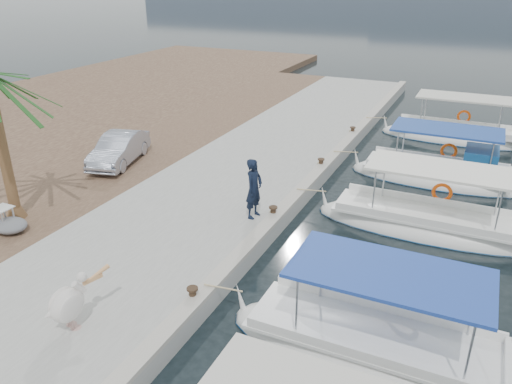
# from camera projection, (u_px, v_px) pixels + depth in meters

# --- Properties ---
(ground) EXTENTS (400.00, 400.00, 0.00)m
(ground) POSITION_uv_depth(u_px,v_px,m) (264.00, 253.00, 15.14)
(ground) COLOR black
(ground) RESTS_ON ground
(concrete_quay) EXTENTS (6.00, 40.00, 0.50)m
(concrete_quay) POSITION_uv_depth(u_px,v_px,m) (247.00, 174.00, 20.34)
(concrete_quay) COLOR #999994
(concrete_quay) RESTS_ON ground
(quay_curb) EXTENTS (0.44, 40.00, 0.12)m
(quay_curb) POSITION_uv_depth(u_px,v_px,m) (312.00, 178.00, 19.15)
(quay_curb) COLOR #AAA497
(quay_curb) RESTS_ON concrete_quay
(cobblestone_strip) EXTENTS (4.00, 40.00, 0.50)m
(cobblestone_strip) POSITION_uv_depth(u_px,v_px,m) (146.00, 157.00, 22.26)
(cobblestone_strip) COLOR brown
(cobblestone_strip) RESTS_ON ground
(fishing_caique_b) EXTENTS (6.78, 2.25, 2.83)m
(fishing_caique_b) POSITION_uv_depth(u_px,v_px,m) (372.00, 351.00, 11.05)
(fishing_caique_b) COLOR white
(fishing_caique_b) RESTS_ON ground
(fishing_caique_c) EXTENTS (7.29, 2.17, 2.83)m
(fishing_caique_c) POSITION_uv_depth(u_px,v_px,m) (425.00, 227.00, 16.43)
(fishing_caique_c) COLOR white
(fishing_caique_c) RESTS_ON ground
(fishing_caique_d) EXTENTS (6.86, 2.23, 2.83)m
(fishing_caique_d) POSITION_uv_depth(u_px,v_px,m) (438.00, 177.00, 20.21)
(fishing_caique_d) COLOR white
(fishing_caique_d) RESTS_ON ground
(fishing_caique_e) EXTENTS (7.20, 2.17, 2.83)m
(fishing_caique_e) POSITION_uv_depth(u_px,v_px,m) (453.00, 138.00, 25.21)
(fishing_caique_e) COLOR white
(fishing_caique_e) RESTS_ON ground
(mooring_bollards) EXTENTS (0.28, 20.28, 0.33)m
(mooring_bollards) POSITION_uv_depth(u_px,v_px,m) (273.00, 210.00, 16.24)
(mooring_bollards) COLOR black
(mooring_bollards) RESTS_ON concrete_quay
(pelican) EXTENTS (0.77, 1.60, 1.23)m
(pelican) POSITION_uv_depth(u_px,v_px,m) (69.00, 303.00, 10.98)
(pelican) COLOR tan
(pelican) RESTS_ON concrete_quay
(fisherman) EXTENTS (0.55, 0.77, 1.98)m
(fisherman) POSITION_uv_depth(u_px,v_px,m) (254.00, 189.00, 15.88)
(fisherman) COLOR black
(fisherman) RESTS_ON concrete_quay
(parked_car) EXTENTS (2.20, 3.93, 1.23)m
(parked_car) POSITION_uv_depth(u_px,v_px,m) (119.00, 149.00, 20.58)
(parked_car) COLOR #A4AABB
(parked_car) RESTS_ON cobblestone_strip
(tarp_bundle) EXTENTS (1.10, 0.90, 0.40)m
(tarp_bundle) POSITION_uv_depth(u_px,v_px,m) (10.00, 225.00, 15.26)
(tarp_bundle) COLOR slate
(tarp_bundle) RESTS_ON cobblestone_strip
(folding_table) EXTENTS (0.55, 0.55, 0.73)m
(folding_table) POSITION_uv_depth(u_px,v_px,m) (3.00, 214.00, 15.28)
(folding_table) COLOR silver
(folding_table) RESTS_ON cobblestone_strip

